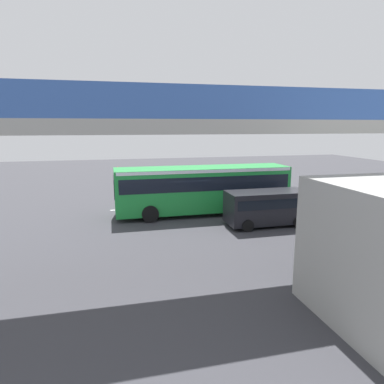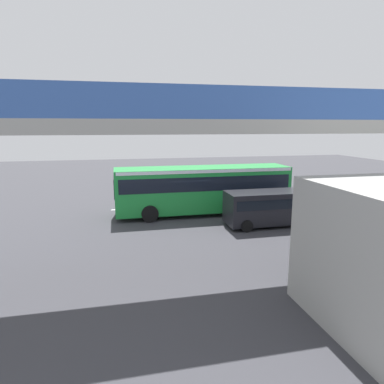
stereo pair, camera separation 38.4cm
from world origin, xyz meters
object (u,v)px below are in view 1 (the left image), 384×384
traffic_sign (118,179)px  parked_van (267,206)px  city_bus (203,186)px  bicycle_blue (367,221)px  bicycle_orange (346,215)px

traffic_sign → parked_van: bearing=137.2°
city_bus → parked_van: bearing=130.5°
bicycle_blue → traffic_sign: traffic_sign is taller
city_bus → bicycle_blue: (-8.46, 5.37, -1.51)m
city_bus → bicycle_orange: city_bus is taller
city_bus → bicycle_orange: bearing=155.1°
parked_van → bicycle_blue: parked_van is taller
bicycle_orange → traffic_sign: traffic_sign is taller
parked_van → traffic_sign: traffic_sign is taller
city_bus → traffic_sign: bearing=-38.5°
bicycle_blue → parked_van: bearing=-18.9°
city_bus → traffic_sign: size_ratio=4.12×
parked_van → bicycle_blue: size_ratio=2.71×
bicycle_blue → bicycle_orange: 1.55m
parked_van → bicycle_orange: size_ratio=2.71×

